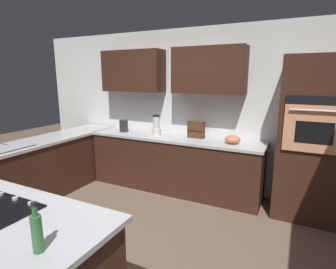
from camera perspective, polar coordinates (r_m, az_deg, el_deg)
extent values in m
plane|color=brown|center=(3.25, -11.24, -22.55)|extent=(14.00, 14.00, 0.00)
cube|color=silver|center=(4.54, 4.45, 5.30)|extent=(6.00, 0.10, 2.60)
cube|color=#381E14|center=(4.17, 8.67, 13.32)|extent=(1.10, 0.34, 0.69)
cube|color=#381E14|center=(4.76, -7.40, 13.19)|extent=(1.10, 0.34, 0.69)
cube|color=#381E14|center=(4.43, 1.20, -6.39)|extent=(2.80, 0.60, 0.86)
cube|color=#B2B2B7|center=(4.31, 1.22, -0.71)|extent=(2.84, 0.64, 0.04)
cube|color=#381E14|center=(4.61, -25.49, -6.88)|extent=(0.60, 2.90, 0.86)
cube|color=#B2B2B7|center=(4.49, -26.01, -1.44)|extent=(0.64, 2.94, 0.04)
cube|color=#381E14|center=(3.89, 28.23, -1.03)|extent=(0.80, 0.60, 2.10)
cube|color=tan|center=(3.54, 28.65, 0.98)|extent=(0.66, 0.03, 0.56)
cube|color=black|center=(3.54, 28.59, 0.31)|extent=(0.40, 0.01, 0.26)
cube|color=black|center=(3.50, 29.20, 6.28)|extent=(0.66, 0.02, 0.11)
cylinder|color=silver|center=(3.48, 29.03, 4.44)|extent=(0.56, 0.02, 0.02)
cube|color=#515456|center=(4.29, -29.79, -2.04)|extent=(0.40, 0.30, 0.02)
cube|color=#B7BABF|center=(4.20, -31.71, -2.40)|extent=(0.46, 0.70, 0.01)
cylinder|color=#B2B2B7|center=(2.28, -27.13, -12.89)|extent=(0.04, 0.04, 0.02)
cylinder|color=#B2B2B7|center=(2.42, -29.73, -11.73)|extent=(0.04, 0.04, 0.02)
cylinder|color=#B2B2B7|center=(2.57, -32.02, -10.68)|extent=(0.04, 0.04, 0.02)
cylinder|color=beige|center=(4.40, -2.48, 0.55)|extent=(0.15, 0.15, 0.11)
cylinder|color=silver|center=(4.37, -2.50, 2.54)|extent=(0.11, 0.11, 0.20)
cylinder|color=black|center=(4.35, -2.51, 4.01)|extent=(0.12, 0.12, 0.03)
ellipsoid|color=#CC724C|center=(3.96, 13.56, -1.00)|extent=(0.22, 0.22, 0.12)
cube|color=#472B19|center=(4.22, 6.00, 1.03)|extent=(0.26, 0.10, 0.26)
cube|color=#472B19|center=(4.17, 5.74, 0.90)|extent=(0.25, 0.02, 0.02)
cylinder|color=#262628|center=(4.74, -9.39, 1.80)|extent=(0.15, 0.15, 0.20)
cylinder|color=#336B38|center=(1.70, -26.04, -18.46)|extent=(0.06, 0.06, 0.21)
cylinder|color=#336B38|center=(1.64, -26.50, -14.31)|extent=(0.03, 0.03, 0.06)
cylinder|color=black|center=(1.62, -26.63, -13.04)|extent=(0.03, 0.03, 0.02)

